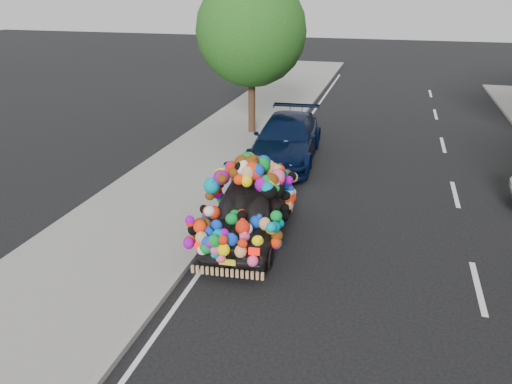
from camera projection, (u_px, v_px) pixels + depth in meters
The scene contains 7 objects.
ground at pixel (301, 263), 10.89m from camera, with size 100.00×100.00×0.00m, color black.
sidewalk at pixel (124, 236), 11.91m from camera, with size 4.00×60.00×0.12m, color gray.
kerb at pixel (201, 247), 11.44m from camera, with size 0.15×60.00×0.13m, color gray.
lane_markings at pixel (478, 287), 10.01m from camera, with size 6.00×50.00×0.01m, color silver, non-canonical shape.
tree_near_sidewalk at pixel (252, 31), 18.73m from camera, with size 4.20×4.20×6.13m.
plush_art_car at pixel (248, 198), 11.63m from camera, with size 2.28×4.34×2.02m.
navy_sedan at pixel (286, 139), 17.07m from camera, with size 2.07×5.09×1.48m, color black.
Camera 1 is at (1.54, -9.38, 5.63)m, focal length 35.00 mm.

